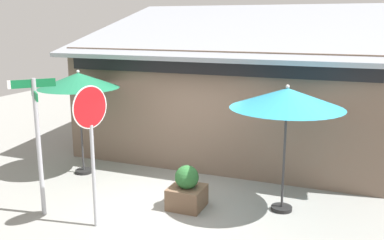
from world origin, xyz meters
name	(u,v)px	position (x,y,z in m)	size (l,w,h in m)	color
ground_plane	(169,204)	(0.00, 0.00, -0.05)	(28.00, 28.00, 0.10)	gray
cafe_building	(239,95)	(0.25, 4.64, 1.69)	(8.96, 6.01, 4.46)	#705B4C
street_sign_post	(37,133)	(-2.14, -1.52, 1.73)	(0.64, 0.68, 2.82)	#A8AAB2
stop_sign	(91,129)	(-0.83, -1.57, 1.93)	(0.21, 0.78, 2.75)	#A8AAB2
patio_umbrella_forest_green_left	(78,81)	(-2.86, 0.86, 2.42)	(2.03, 2.03, 2.71)	black
patio_umbrella_teal_center	(287,99)	(2.39, 0.49, 2.37)	(2.29, 2.29, 2.67)	black
sidewalk_planter	(187,190)	(0.48, -0.12, 0.39)	(0.72, 0.72, 0.93)	brown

